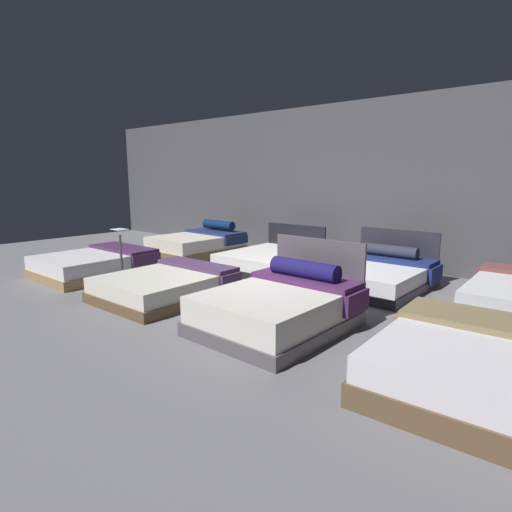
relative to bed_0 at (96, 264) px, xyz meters
The scene contains 10 objects.
ground_plane 3.57m from the bed_0, 16.89° to the left, with size 18.00×18.00×0.02m, color slate.
showroom_back_wall 5.80m from the bed_0, 52.44° to the left, with size 18.00×0.06×3.50m, color #47474C.
bed_0 is the anchor object (origin of this frame).
bed_1 2.32m from the bed_0, ahead, with size 1.66×1.96×0.46m.
bed_2 4.53m from the bed_0, ahead, with size 1.62×1.94×1.06m.
bed_3 6.82m from the bed_0, ahead, with size 1.73×2.03×0.53m.
bed_4 2.67m from the bed_0, 90.33° to the left, with size 1.60×2.09×0.81m.
bed_5 3.49m from the bed_0, 49.48° to the left, with size 1.65×2.02×0.85m.
bed_6 5.33m from the bed_0, 30.56° to the left, with size 1.69×2.04×0.93m.
price_sign 1.16m from the bed_0, ahead, with size 0.28×0.24×1.02m.
Camera 1 is at (4.22, -5.08, 1.92)m, focal length 29.40 mm.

